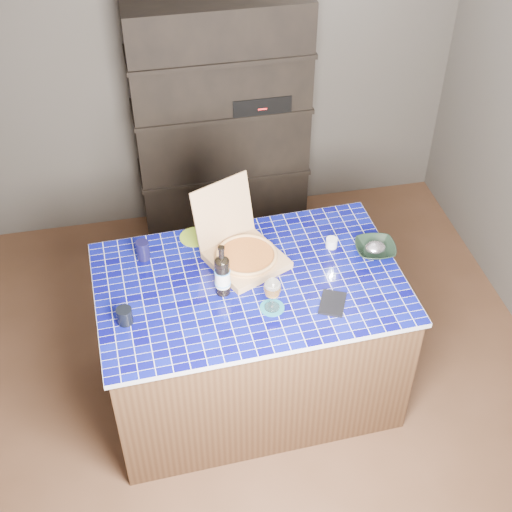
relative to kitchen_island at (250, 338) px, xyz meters
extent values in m
plane|color=brown|center=(0.12, 0.08, -0.45)|extent=(3.50, 3.50, 0.00)
plane|color=#47423D|center=(0.12, 1.83, 0.80)|extent=(3.50, 0.00, 3.50)
cube|color=black|center=(0.12, 1.61, 0.45)|extent=(1.20, 0.40, 1.80)
cube|color=black|center=(0.37, 1.56, 0.67)|extent=(0.40, 0.32, 0.12)
cube|color=#452D1B|center=(0.00, 0.00, -0.02)|extent=(1.64, 1.06, 0.87)
cube|color=#05044A|center=(0.00, 0.00, 0.43)|extent=(1.68, 1.10, 0.03)
cube|color=#AE795A|center=(0.01, 0.15, 0.47)|extent=(0.48, 0.48, 0.04)
cube|color=#AE795A|center=(-0.08, 0.35, 0.67)|extent=(0.37, 0.23, 0.36)
cylinder|color=tan|center=(0.01, 0.15, 0.50)|extent=(0.34, 0.34, 0.01)
cylinder|color=maroon|center=(0.01, 0.15, 0.51)|extent=(0.30, 0.30, 0.01)
torus|color=tan|center=(0.01, 0.15, 0.51)|extent=(0.34, 0.34, 0.02)
cylinder|color=black|center=(-0.15, -0.05, 0.56)|extent=(0.08, 0.08, 0.22)
ellipsoid|color=black|center=(-0.15, -0.05, 0.67)|extent=(0.08, 0.08, 0.04)
cylinder|color=black|center=(-0.15, -0.05, 0.72)|extent=(0.03, 0.03, 0.09)
cylinder|color=silver|center=(-0.15, -0.05, 0.55)|extent=(0.08, 0.08, 0.10)
cylinder|color=#438FE6|center=(-0.15, -0.05, 0.52)|extent=(0.08, 0.08, 0.01)
cylinder|color=#438FE6|center=(-0.15, -0.05, 0.60)|extent=(0.08, 0.08, 0.01)
cylinder|color=#166272|center=(0.07, -0.22, 0.45)|extent=(0.13, 0.13, 0.01)
cylinder|color=white|center=(0.07, -0.22, 0.46)|extent=(0.08, 0.08, 0.01)
cylinder|color=white|center=(0.07, -0.22, 0.50)|extent=(0.01, 0.01, 0.08)
ellipsoid|color=white|center=(0.07, -0.22, 0.59)|extent=(0.09, 0.09, 0.12)
cylinder|color=#C37C1F|center=(0.07, -0.22, 0.58)|extent=(0.07, 0.07, 0.06)
cylinder|color=white|center=(0.07, -0.22, 0.62)|extent=(0.08, 0.08, 0.02)
cylinder|color=black|center=(-0.67, -0.16, 0.49)|extent=(0.08, 0.08, 0.09)
cube|color=black|center=(0.39, -0.25, 0.46)|extent=(0.19, 0.21, 0.01)
imported|color=black|center=(0.73, 0.09, 0.48)|extent=(0.25, 0.25, 0.06)
ellipsoid|color=silver|center=(0.73, 0.09, 0.49)|extent=(0.12, 0.10, 0.05)
cylinder|color=silver|center=(0.51, 0.19, 0.48)|extent=(0.06, 0.06, 0.06)
cylinder|color=black|center=(-0.54, 0.30, 0.51)|extent=(0.07, 0.07, 0.11)
cylinder|color=#84A723|center=(-0.24, 0.42, 0.45)|extent=(0.18, 0.18, 0.01)
camera|label=1|loc=(-0.52, -2.71, 3.08)|focal=50.00mm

